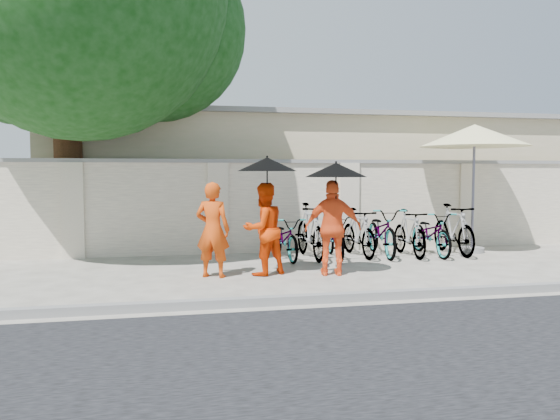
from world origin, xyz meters
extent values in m
plane|color=#B0AA9D|center=(0.00, 0.00, 0.00)|extent=(80.00, 80.00, 0.00)
cube|color=gray|center=(0.00, -1.70, 0.06)|extent=(40.00, 0.16, 0.12)
cube|color=#F1E2C6|center=(1.00, 3.20, 1.00)|extent=(20.00, 0.30, 2.00)
cube|color=beige|center=(2.00, 7.00, 1.60)|extent=(14.00, 6.00, 3.20)
cylinder|color=brown|center=(-4.20, 3.90, 2.20)|extent=(0.60, 0.60, 4.40)
sphere|color=#245224|center=(-5.10, 3.90, 4.70)|extent=(3.80, 3.80, 3.80)
sphere|color=#245224|center=(-2.30, 3.60, 4.90)|extent=(4.00, 4.00, 4.00)
imported|color=#D4420C|center=(-1.33, 0.45, 0.82)|extent=(0.70, 0.60, 1.63)
imported|color=#E03604|center=(-0.45, 0.47, 0.81)|extent=(0.97, 0.88, 1.61)
cylinder|color=black|center=(-0.40, 0.39, 1.42)|extent=(0.02, 0.02, 1.02)
cone|color=black|center=(-0.40, 0.39, 1.93)|extent=(1.03, 1.03, 0.24)
imported|color=#FD5720|center=(0.73, 0.19, 0.83)|extent=(1.04, 0.61, 1.66)
cylinder|color=black|center=(0.75, 0.11, 1.39)|extent=(0.02, 0.02, 0.89)
cone|color=black|center=(0.75, 0.11, 1.84)|extent=(1.06, 1.06, 0.24)
cylinder|color=gray|center=(4.61, 2.18, 0.05)|extent=(0.54, 0.54, 0.11)
cylinder|color=slate|center=(4.61, 2.18, 1.28)|extent=(0.06, 0.06, 2.56)
cone|color=beige|center=(4.61, 2.18, 2.61)|extent=(2.89, 2.89, 0.49)
imported|color=slate|center=(0.28, 2.03, 0.44)|extent=(0.73, 1.72, 0.88)
imported|color=slate|center=(0.81, 2.04, 0.58)|extent=(0.58, 1.93, 1.15)
imported|color=slate|center=(1.35, 1.96, 0.46)|extent=(0.83, 1.81, 0.92)
imported|color=slate|center=(1.88, 2.09, 0.51)|extent=(0.59, 1.74, 1.03)
imported|color=slate|center=(2.42, 2.09, 0.52)|extent=(0.89, 2.03, 1.03)
imported|color=slate|center=(2.96, 1.89, 0.50)|extent=(0.53, 1.68, 1.00)
imported|color=slate|center=(3.49, 1.94, 0.47)|extent=(0.67, 1.82, 0.95)
imported|color=slate|center=(4.03, 1.97, 0.55)|extent=(0.57, 1.85, 1.10)
camera|label=1|loc=(-2.11, -8.84, 1.80)|focal=35.00mm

